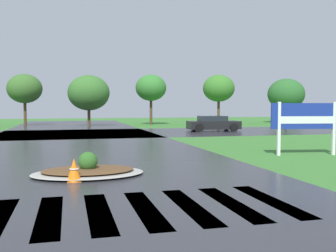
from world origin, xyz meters
The scene contains 8 objects.
asphalt_roadway centered at (0.00, 10.00, 0.00)m, with size 11.01×80.00×0.01m, color #2B2B30.
asphalt_cross_road centered at (0.00, 25.44, 0.00)m, with size 90.00×9.91×0.01m, color #2B2B30.
crosswalk_stripes centered at (0.00, 4.14, 0.00)m, with size 7.65×2.97×0.01m.
estate_billboard centered at (8.84, 10.64, 1.49)m, with size 2.94×0.55×2.17m.
median_island centered at (0.00, 8.22, 0.13)m, with size 3.24×2.25×0.68m.
car_silver_hatch centered at (10.59, 25.68, 0.59)m, with size 4.17×2.22×1.21m.
traffic_cone centered at (-0.41, 7.32, 0.30)m, with size 0.40×0.40×0.62m.
background_treeline centered at (6.93, 36.53, 3.56)m, with size 39.51×6.08×5.38m.
Camera 1 is at (-0.54, -3.25, 2.02)m, focal length 41.65 mm.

